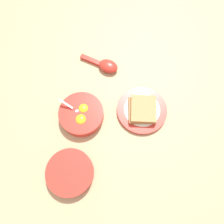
# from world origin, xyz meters

# --- Properties ---
(ground_plane) EXTENTS (3.00, 3.00, 0.00)m
(ground_plane) POSITION_xyz_m (0.00, 0.00, 0.00)
(ground_plane) COLOR tan
(egg_bowl) EXTENTS (0.16, 0.16, 0.07)m
(egg_bowl) POSITION_xyz_m (-0.10, -0.01, 0.02)
(egg_bowl) COLOR red
(egg_bowl) RESTS_ON ground_plane
(toast_plate) EXTENTS (0.18, 0.18, 0.02)m
(toast_plate) POSITION_xyz_m (0.10, -0.08, 0.01)
(toast_plate) COLOR red
(toast_plate) RESTS_ON ground_plane
(toast_sandwich) EXTENTS (0.13, 0.13, 0.03)m
(toast_sandwich) POSITION_xyz_m (0.10, -0.09, 0.03)
(toast_sandwich) COLOR #9E7042
(toast_sandwich) RESTS_ON toast_plate
(soup_spoon) EXTENTS (0.13, 0.14, 0.03)m
(soup_spoon) POSITION_xyz_m (0.06, 0.14, 0.02)
(soup_spoon) COLOR red
(soup_spoon) RESTS_ON ground_plane
(congee_bowl) EXTENTS (0.15, 0.15, 0.04)m
(congee_bowl) POSITION_xyz_m (-0.21, -0.18, 0.02)
(congee_bowl) COLOR red
(congee_bowl) RESTS_ON ground_plane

